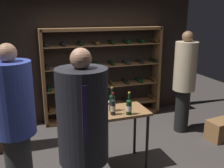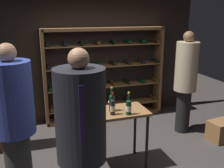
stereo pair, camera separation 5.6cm
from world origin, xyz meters
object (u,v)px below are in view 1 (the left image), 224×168
(wine_bottle_red_label, at_px, (113,107))
(wine_bottle_green_slim, at_px, (112,102))
(wine_rack, at_px, (104,74))
(tasting_table, at_px, (114,119))
(person_host_in_suit, at_px, (185,78))
(person_guest_plum_blouse, at_px, (14,116))
(wine_crate, at_px, (220,130))
(wine_glass_stemmed_right, at_px, (111,100))
(wine_bottle_amber_reserve, at_px, (129,107))
(person_bystander_dark_jacket, at_px, (83,138))

(wine_bottle_red_label, bearing_deg, wine_bottle_green_slim, 76.60)
(wine_rack, xyz_separation_m, tasting_table, (-0.44, -1.89, -0.22))
(person_host_in_suit, distance_m, wine_bottle_red_label, 1.95)
(person_guest_plum_blouse, xyz_separation_m, wine_crate, (3.54, 0.31, -0.89))
(person_host_in_suit, bearing_deg, wine_glass_stemmed_right, -25.43)
(person_guest_plum_blouse, relative_size, wine_bottle_amber_reserve, 5.94)
(tasting_table, relative_size, wine_bottle_green_slim, 2.73)
(person_bystander_dark_jacket, distance_m, wine_crate, 3.25)
(wine_bottle_green_slim, bearing_deg, tasting_table, -28.13)
(tasting_table, xyz_separation_m, person_host_in_suit, (1.70, 0.72, 0.32))
(person_host_in_suit, distance_m, wine_bottle_amber_reserve, 1.79)
(person_host_in_suit, relative_size, wine_bottle_red_label, 6.06)
(wine_bottle_green_slim, distance_m, wine_bottle_amber_reserve, 0.28)
(wine_bottle_green_slim, height_order, wine_glass_stemmed_right, wine_bottle_green_slim)
(person_bystander_dark_jacket, bearing_deg, person_host_in_suit, 28.96)
(person_guest_plum_blouse, bearing_deg, wine_bottle_green_slim, -90.15)
(wine_rack, bearing_deg, wine_bottle_amber_reserve, -97.83)
(person_guest_plum_blouse, height_order, wine_bottle_red_label, person_guest_plum_blouse)
(wine_crate, bearing_deg, person_bystander_dark_jacket, -157.20)
(wine_bottle_red_label, bearing_deg, wine_crate, 7.25)
(wine_bottle_red_label, relative_size, wine_bottle_green_slim, 0.89)
(wine_bottle_red_label, relative_size, wine_glass_stemmed_right, 2.26)
(tasting_table, height_order, person_guest_plum_blouse, person_guest_plum_blouse)
(person_guest_plum_blouse, xyz_separation_m, wine_bottle_green_slim, (1.34, 0.17, -0.04))
(wine_bottle_red_label, bearing_deg, person_host_in_suit, 25.84)
(person_host_in_suit, height_order, wine_bottle_green_slim, person_host_in_suit)
(person_guest_plum_blouse, relative_size, wine_bottle_green_slim, 5.37)
(person_guest_plum_blouse, height_order, wine_crate, person_guest_plum_blouse)
(wine_crate, distance_m, wine_glass_stemmed_right, 2.31)
(wine_rack, bearing_deg, tasting_table, -103.23)
(person_bystander_dark_jacket, relative_size, wine_crate, 4.16)
(person_guest_plum_blouse, distance_m, wine_glass_stemmed_right, 1.42)
(wine_bottle_red_label, bearing_deg, wine_rack, 76.04)
(wine_rack, xyz_separation_m, person_guest_plum_blouse, (-1.81, -2.05, 0.08))
(person_guest_plum_blouse, bearing_deg, wine_bottle_amber_reserve, -98.76)
(wine_rack, relative_size, person_guest_plum_blouse, 1.34)
(wine_glass_stemmed_right, bearing_deg, person_bystander_dark_jacket, -119.70)
(wine_rack, bearing_deg, person_guest_plum_blouse, -131.46)
(wine_rack, height_order, wine_bottle_amber_reserve, wine_rack)
(person_bystander_dark_jacket, relative_size, wine_glass_stemmed_right, 13.79)
(wine_crate, bearing_deg, wine_bottle_amber_reserve, -170.17)
(wine_rack, distance_m, person_bystander_dark_jacket, 3.16)
(wine_rack, xyz_separation_m, wine_crate, (1.73, -1.73, -0.82))
(tasting_table, bearing_deg, wine_rack, 76.77)
(wine_bottle_amber_reserve, height_order, wine_glass_stemmed_right, wine_bottle_amber_reserve)
(wine_crate, xyz_separation_m, wine_glass_stemmed_right, (-2.16, 0.04, 0.82))
(wine_glass_stemmed_right, bearing_deg, wine_rack, 75.83)
(wine_rack, height_order, wine_glass_stemmed_right, wine_rack)
(tasting_table, relative_size, wine_glass_stemmed_right, 6.93)
(wine_rack, relative_size, wine_bottle_red_label, 8.10)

